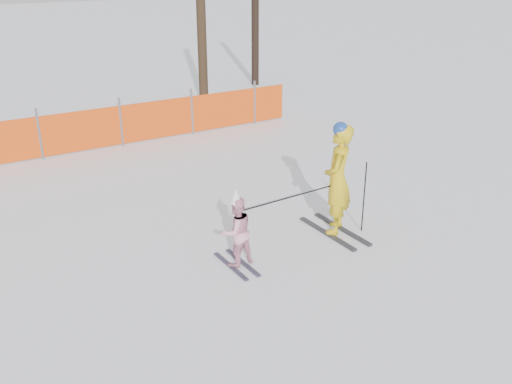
% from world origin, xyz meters
% --- Properties ---
extents(ground, '(120.00, 120.00, 0.00)m').
position_xyz_m(ground, '(0.00, 0.00, 0.00)').
color(ground, white).
rests_on(ground, ground).
extents(adult, '(0.83, 1.49, 2.01)m').
position_xyz_m(adult, '(1.48, 0.24, 1.01)').
color(adult, black).
rests_on(adult, ground).
extents(child, '(0.58, 0.99, 1.31)m').
position_xyz_m(child, '(-0.58, 0.14, 0.60)').
color(child, black).
rests_on(child, ground).
extents(ski_poles, '(2.39, 0.22, 1.29)m').
position_xyz_m(ski_poles, '(1.06, 0.13, 0.80)').
color(ski_poles, black).
rests_on(ski_poles, ground).
extents(safety_fence, '(14.99, 0.06, 1.25)m').
position_xyz_m(safety_fence, '(-2.54, 7.05, 0.56)').
color(safety_fence, '#595960').
rests_on(safety_fence, ground).
extents(tree_trunks, '(3.21, 1.72, 5.67)m').
position_xyz_m(tree_trunks, '(5.36, 10.97, 2.81)').
color(tree_trunks, '#322416').
rests_on(tree_trunks, ground).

